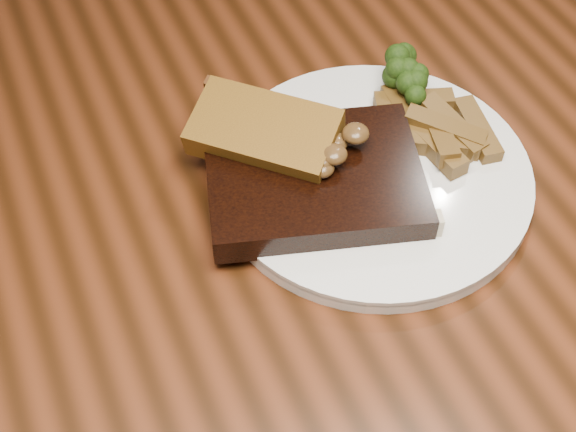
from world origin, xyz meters
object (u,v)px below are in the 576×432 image
at_px(chair_far, 109,36).
at_px(garlic_bread, 265,149).
at_px(steak, 314,179).
at_px(potato_wedges, 441,125).
at_px(plate, 373,177).
at_px(dining_table, 279,292).

xyz_separation_m(chair_far, garlic_bread, (0.03, -0.56, 0.28)).
relative_size(steak, garlic_bread, 1.45).
height_order(chair_far, potato_wedges, chair_far).
height_order(garlic_bread, potato_wedges, garlic_bread).
bearing_deg(steak, plate, 12.99).
relative_size(chair_far, plate, 3.27).
height_order(dining_table, chair_far, chair_far).
bearing_deg(dining_table, plate, 9.96).
relative_size(dining_table, chair_far, 1.76).
xyz_separation_m(garlic_bread, potato_wedges, (0.16, -0.04, -0.00)).
xyz_separation_m(chair_far, plate, (0.11, -0.62, 0.26)).
bearing_deg(chair_far, potato_wedges, 103.74).
bearing_deg(potato_wedges, dining_table, -168.61).
distance_m(chair_far, steak, 0.68).
xyz_separation_m(chair_far, potato_wedges, (0.19, -0.60, 0.28)).
bearing_deg(potato_wedges, garlic_bread, 167.49).
bearing_deg(steak, chair_far, 111.73).
bearing_deg(plate, chair_far, 100.47).
xyz_separation_m(steak, potato_wedges, (0.13, 0.01, -0.00)).
bearing_deg(garlic_bread, plate, 11.23).
bearing_deg(plate, steak, 176.57).
xyz_separation_m(plate, garlic_bread, (-0.08, 0.05, 0.02)).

